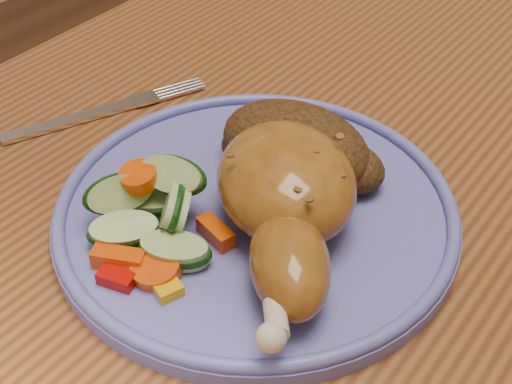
% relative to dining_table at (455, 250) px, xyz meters
% --- Properties ---
extents(dining_table, '(0.90, 1.40, 0.75)m').
position_rel_dining_table_xyz_m(dining_table, '(0.00, 0.00, 0.00)').
color(dining_table, brown).
rests_on(dining_table, ground).
extents(plate, '(0.30, 0.30, 0.01)m').
position_rel_dining_table_xyz_m(plate, '(-0.11, -0.15, 0.09)').
color(plate, '#5A5DB5').
rests_on(plate, dining_table).
extents(plate_rim, '(0.30, 0.30, 0.01)m').
position_rel_dining_table_xyz_m(plate_rim, '(-0.11, -0.15, 0.10)').
color(plate_rim, '#5A5DB5').
rests_on(plate_rim, plate).
extents(chicken_leg, '(0.17, 0.20, 0.06)m').
position_rel_dining_table_xyz_m(chicken_leg, '(-0.08, -0.15, 0.13)').
color(chicken_leg, '#935D1E').
rests_on(chicken_leg, plate).
extents(rice_pilaf, '(0.13, 0.09, 0.05)m').
position_rel_dining_table_xyz_m(rice_pilaf, '(-0.11, -0.09, 0.12)').
color(rice_pilaf, '#482C12').
rests_on(rice_pilaf, plate).
extents(vegetable_pile, '(0.12, 0.11, 0.06)m').
position_rel_dining_table_xyz_m(vegetable_pile, '(-0.15, -0.21, 0.11)').
color(vegetable_pile, '#A50A05').
rests_on(vegetable_pile, plate).
extents(fork, '(0.08, 0.16, 0.00)m').
position_rel_dining_table_xyz_m(fork, '(-0.31, -0.12, 0.09)').
color(fork, silver).
rests_on(fork, dining_table).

